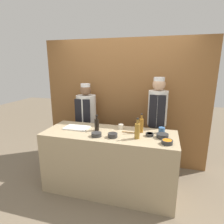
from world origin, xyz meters
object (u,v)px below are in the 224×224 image
sauce_bowl_purple (96,134)px  sauce_bowl_brown (113,135)px  sauce_bowl_orange (167,142)px  bottle_amber (141,125)px  chef_right (157,122)px  cutting_board (77,128)px  chef_left (87,122)px  sauce_bowl_red (150,134)px  wooden_spoon (132,132)px  bottle_vinegar (137,131)px  cup_blue (162,130)px  cup_cream (121,127)px  bottle_soy (97,124)px  sauce_bowl_white (162,136)px

sauce_bowl_purple → sauce_bowl_brown: (0.23, 0.03, 0.00)m
sauce_bowl_orange → bottle_amber: bearing=137.4°
chef_right → cutting_board: bearing=-152.2°
bottle_amber → chef_left: 1.25m
sauce_bowl_purple → cutting_board: 0.48m
sauce_bowl_red → cutting_board: 1.14m
sauce_bowl_red → chef_right: 0.67m
sauce_bowl_red → wooden_spoon: 0.27m
bottle_vinegar → chef_left: 1.37m
chef_right → sauce_bowl_purple: bearing=-132.1°
cutting_board → bottle_amber: (1.01, 0.10, 0.10)m
sauce_bowl_brown → cup_blue: 0.75m
sauce_bowl_purple → cup_cream: 0.48m
sauce_bowl_red → cup_blue: size_ratio=1.21×
sauce_bowl_red → cup_blue: bearing=47.0°
sauce_bowl_purple → chef_right: chef_right is taller
sauce_bowl_red → cutting_board: size_ratio=0.29×
bottle_amber → sauce_bowl_purple: bearing=-150.2°
bottle_amber → bottle_vinegar: 0.26m
bottle_soy → sauce_bowl_white: bearing=-2.6°
cup_blue → wooden_spoon: (-0.43, -0.12, -0.03)m
sauce_bowl_white → wooden_spoon: (-0.44, 0.07, -0.02)m
sauce_bowl_purple → bottle_amber: 0.68m
bottle_vinegar → chef_left: (-1.09, 0.80, -0.20)m
bottle_amber → cup_cream: bearing=169.0°
sauce_bowl_orange → cup_cream: (-0.70, 0.41, 0.01)m
cutting_board → bottle_soy: size_ratio=1.56×
cup_blue → sauce_bowl_red: bearing=-133.0°
bottle_vinegar → chef_left: chef_left is taller
sauce_bowl_brown → chef_left: 1.14m
sauce_bowl_white → cup_blue: (-0.01, 0.19, 0.01)m
sauce_bowl_purple → bottle_vinegar: (0.56, 0.07, 0.08)m
wooden_spoon → cup_blue: bearing=16.1°
sauce_bowl_red → sauce_bowl_orange: sauce_bowl_orange is taller
cup_blue → chef_left: (-1.41, 0.49, -0.13)m
sauce_bowl_orange → bottle_amber: bottle_amber is taller
sauce_bowl_red → cup_blue: 0.24m
sauce_bowl_purple → bottle_amber: bottle_amber is taller
sauce_bowl_purple → sauce_bowl_red: bearing=16.3°
sauce_bowl_red → bottle_soy: 0.81m
cutting_board → chef_right: (1.21, 0.64, -0.00)m
bottle_vinegar → wooden_spoon: bearing=119.9°
cutting_board → cup_cream: cup_cream is taller
sauce_bowl_orange → bottle_amber: (-0.37, 0.34, 0.08)m
chef_left → sauce_bowl_brown: bearing=-48.3°
bottle_vinegar → bottle_amber: bearing=84.9°
cup_blue → chef_right: chef_right is taller
cup_cream → wooden_spoon: size_ratio=0.34×
sauce_bowl_purple → bottle_soy: bearing=108.8°
bottle_vinegar → wooden_spoon: (-0.11, 0.19, -0.10)m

